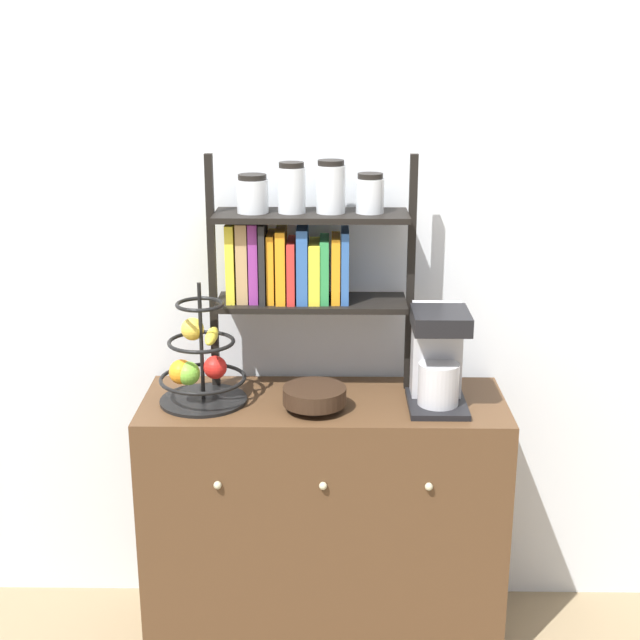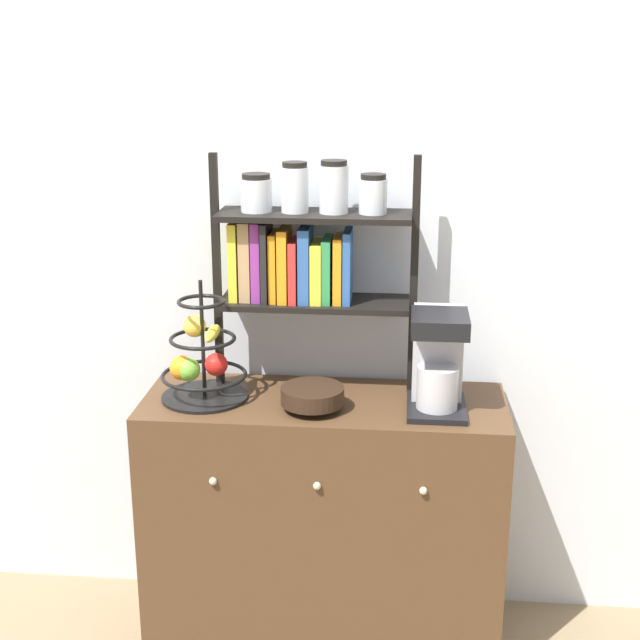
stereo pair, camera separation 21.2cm
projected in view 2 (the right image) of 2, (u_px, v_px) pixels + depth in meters
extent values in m
cube|color=silver|center=(331.00, 237.00, 2.87)|extent=(7.00, 0.05, 2.60)
cube|color=#4C331E|center=(324.00, 520.00, 2.89)|extent=(1.13, 0.42, 0.84)
sphere|color=#B2AD8C|center=(213.00, 481.00, 2.65)|extent=(0.02, 0.02, 0.02)
sphere|color=#B2AD8C|center=(317.00, 486.00, 2.62)|extent=(0.02, 0.02, 0.02)
sphere|color=#B2AD8C|center=(423.00, 491.00, 2.59)|extent=(0.02, 0.02, 0.02)
cube|color=black|center=(436.00, 407.00, 2.69)|extent=(0.18, 0.23, 0.02)
cube|color=#B7B7BC|center=(438.00, 353.00, 2.71)|extent=(0.15, 0.09, 0.29)
cylinder|color=#B7B7BC|center=(437.00, 387.00, 2.65)|extent=(0.12, 0.12, 0.13)
cube|color=black|center=(440.00, 323.00, 2.60)|extent=(0.17, 0.18, 0.06)
cylinder|color=black|center=(205.00, 397.00, 2.79)|extent=(0.27, 0.27, 0.01)
cylinder|color=black|center=(203.00, 339.00, 2.73)|extent=(0.01, 0.01, 0.37)
torus|color=black|center=(204.00, 375.00, 2.77)|extent=(0.27, 0.27, 0.01)
torus|color=black|center=(203.00, 339.00, 2.73)|extent=(0.21, 0.21, 0.01)
torus|color=black|center=(201.00, 302.00, 2.70)|extent=(0.15, 0.15, 0.01)
sphere|color=red|center=(216.00, 364.00, 2.75)|extent=(0.07, 0.07, 0.07)
sphere|color=#6BAD33|center=(189.00, 370.00, 2.71)|extent=(0.07, 0.07, 0.07)
sphere|color=orange|center=(182.00, 368.00, 2.72)|extent=(0.08, 0.08, 0.08)
ellipsoid|color=yellow|center=(213.00, 333.00, 2.71)|extent=(0.04, 0.15, 0.04)
sphere|color=gold|center=(195.00, 326.00, 2.74)|extent=(0.07, 0.07, 0.07)
cylinder|color=black|center=(312.00, 406.00, 2.69)|extent=(0.11, 0.11, 0.02)
cylinder|color=black|center=(312.00, 395.00, 2.68)|extent=(0.19, 0.19, 0.05)
cube|color=black|center=(217.00, 273.00, 2.80)|extent=(0.02, 0.02, 0.75)
cube|color=black|center=(414.00, 277.00, 2.74)|extent=(0.02, 0.02, 0.75)
cube|color=black|center=(315.00, 303.00, 2.80)|extent=(0.59, 0.20, 0.02)
cube|color=black|center=(314.00, 215.00, 2.71)|extent=(0.59, 0.20, 0.02)
cube|color=yellow|center=(236.00, 260.00, 2.78)|extent=(0.03, 0.13, 0.24)
cube|color=tan|center=(247.00, 260.00, 2.78)|extent=(0.03, 0.13, 0.25)
cube|color=#8C338C|center=(258.00, 260.00, 2.77)|extent=(0.03, 0.13, 0.25)
cube|color=black|center=(267.00, 260.00, 2.77)|extent=(0.02, 0.16, 0.25)
cube|color=orange|center=(275.00, 266.00, 2.77)|extent=(0.02, 0.14, 0.21)
cube|color=orange|center=(285.00, 264.00, 2.77)|extent=(0.03, 0.15, 0.23)
cube|color=red|center=(295.00, 270.00, 2.77)|extent=(0.02, 0.16, 0.19)
cube|color=#2D599E|center=(306.00, 263.00, 2.76)|extent=(0.03, 0.15, 0.23)
cube|color=yellow|center=(318.00, 271.00, 2.76)|extent=(0.03, 0.15, 0.19)
cube|color=#2D8C47|center=(328.00, 269.00, 2.76)|extent=(0.03, 0.14, 0.20)
cube|color=orange|center=(339.00, 269.00, 2.76)|extent=(0.03, 0.14, 0.21)
cube|color=#2D599E|center=(348.00, 266.00, 2.75)|extent=(0.02, 0.14, 0.22)
cylinder|color=silver|center=(256.00, 195.00, 2.71)|extent=(0.10, 0.10, 0.10)
cylinder|color=black|center=(256.00, 176.00, 2.70)|extent=(0.09, 0.09, 0.02)
cylinder|color=silver|center=(295.00, 190.00, 2.70)|extent=(0.08, 0.08, 0.14)
cylinder|color=black|center=(295.00, 165.00, 2.68)|extent=(0.08, 0.08, 0.02)
cylinder|color=silver|center=(334.00, 189.00, 2.69)|extent=(0.09, 0.09, 0.14)
cylinder|color=black|center=(334.00, 163.00, 2.66)|extent=(0.08, 0.08, 0.02)
cylinder|color=silver|center=(373.00, 196.00, 2.68)|extent=(0.09, 0.09, 0.10)
cylinder|color=black|center=(373.00, 177.00, 2.66)|extent=(0.08, 0.08, 0.02)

